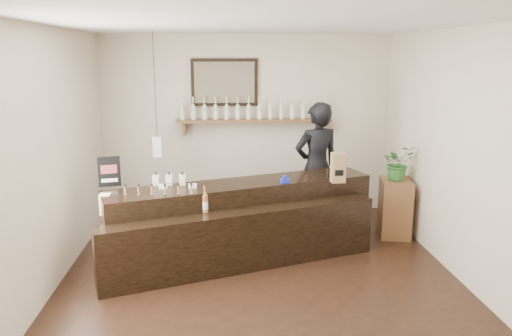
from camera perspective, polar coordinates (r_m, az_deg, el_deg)
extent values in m
plane|color=black|center=(5.87, 0.45, -12.36)|extent=(5.00, 5.00, 0.00)
plane|color=beige|center=(7.88, -1.01, 4.84)|extent=(4.50, 0.00, 4.50)
plane|color=beige|center=(3.03, 4.36, -8.49)|extent=(4.50, 0.00, 4.50)
plane|color=beige|center=(5.70, -22.70, 0.73)|extent=(0.00, 5.00, 5.00)
plane|color=beige|center=(6.03, 22.31, 1.38)|extent=(0.00, 5.00, 5.00)
plane|color=white|center=(5.31, 0.50, 16.10)|extent=(5.00, 5.00, 0.00)
cube|color=brown|center=(7.74, -0.21, 5.45)|extent=(2.40, 0.25, 0.04)
cube|color=brown|center=(7.79, -8.20, 4.47)|extent=(0.04, 0.20, 0.20)
cube|color=brown|center=(7.94, 7.60, 4.64)|extent=(0.04, 0.20, 0.20)
cube|color=black|center=(7.77, -3.63, 9.75)|extent=(1.02, 0.04, 0.72)
cube|color=#433A2B|center=(7.75, -3.63, 9.74)|extent=(0.92, 0.01, 0.62)
cube|color=white|center=(7.05, -11.20, 2.42)|extent=(0.12, 0.12, 0.28)
cylinder|color=black|center=(6.95, -11.50, 9.28)|extent=(0.01, 0.01, 1.41)
cylinder|color=beige|center=(7.73, -8.42, 6.21)|extent=(0.07, 0.07, 0.20)
cone|color=beige|center=(7.72, -8.45, 7.15)|extent=(0.07, 0.07, 0.05)
cylinder|color=beige|center=(7.71, -8.47, 7.59)|extent=(0.02, 0.02, 0.07)
cylinder|color=gold|center=(7.71, -8.48, 7.94)|extent=(0.03, 0.03, 0.02)
cylinder|color=white|center=(7.73, -8.42, 6.06)|extent=(0.07, 0.07, 0.09)
cylinder|color=beige|center=(7.72, -7.16, 6.24)|extent=(0.07, 0.07, 0.20)
cone|color=beige|center=(7.71, -7.19, 7.18)|extent=(0.07, 0.07, 0.05)
cylinder|color=beige|center=(7.70, -7.20, 7.62)|extent=(0.02, 0.02, 0.07)
cylinder|color=gold|center=(7.70, -7.21, 7.97)|extent=(0.03, 0.03, 0.02)
cylinder|color=white|center=(7.72, -7.16, 6.09)|extent=(0.07, 0.07, 0.09)
cylinder|color=beige|center=(7.71, -5.90, 6.27)|extent=(0.07, 0.07, 0.20)
cone|color=beige|center=(7.70, -5.92, 7.20)|extent=(0.07, 0.07, 0.05)
cylinder|color=beige|center=(7.69, -5.93, 7.65)|extent=(0.02, 0.02, 0.07)
cylinder|color=gold|center=(7.69, -5.94, 8.00)|extent=(0.03, 0.03, 0.02)
cylinder|color=white|center=(7.71, -5.90, 6.12)|extent=(0.07, 0.07, 0.09)
cylinder|color=beige|center=(7.71, -4.63, 6.29)|extent=(0.07, 0.07, 0.20)
cone|color=beige|center=(7.70, -4.65, 7.23)|extent=(0.07, 0.07, 0.05)
cylinder|color=beige|center=(7.69, -4.66, 7.67)|extent=(0.02, 0.02, 0.07)
cylinder|color=gold|center=(7.69, -4.67, 8.02)|extent=(0.03, 0.03, 0.02)
cylinder|color=white|center=(7.71, -4.63, 6.14)|extent=(0.07, 0.07, 0.09)
cylinder|color=beige|center=(7.71, -3.37, 6.31)|extent=(0.07, 0.07, 0.20)
cone|color=beige|center=(7.70, -3.38, 7.25)|extent=(0.07, 0.07, 0.05)
cylinder|color=beige|center=(7.69, -3.39, 7.69)|extent=(0.02, 0.02, 0.07)
cylinder|color=gold|center=(7.69, -3.39, 8.04)|extent=(0.03, 0.03, 0.02)
cylinder|color=white|center=(7.71, -3.37, 6.16)|extent=(0.07, 0.07, 0.09)
cylinder|color=beige|center=(7.71, -2.11, 6.33)|extent=(0.07, 0.07, 0.20)
cone|color=beige|center=(7.70, -2.11, 7.26)|extent=(0.07, 0.07, 0.05)
cylinder|color=beige|center=(7.69, -2.12, 7.71)|extent=(0.02, 0.02, 0.07)
cylinder|color=gold|center=(7.69, -2.12, 8.06)|extent=(0.03, 0.03, 0.02)
cylinder|color=white|center=(7.72, -2.10, 6.18)|extent=(0.07, 0.07, 0.09)
cylinder|color=beige|center=(7.72, -0.84, 6.34)|extent=(0.07, 0.07, 0.20)
cone|color=beige|center=(7.71, -0.85, 7.28)|extent=(0.07, 0.07, 0.05)
cylinder|color=beige|center=(7.70, -0.85, 7.72)|extent=(0.02, 0.02, 0.07)
cylinder|color=gold|center=(7.70, -0.85, 8.07)|extent=(0.03, 0.03, 0.02)
cylinder|color=white|center=(7.72, -0.84, 6.19)|extent=(0.07, 0.07, 0.09)
cylinder|color=beige|center=(7.73, 0.42, 6.35)|extent=(0.07, 0.07, 0.20)
cone|color=beige|center=(7.72, 0.42, 7.29)|extent=(0.07, 0.07, 0.05)
cylinder|color=beige|center=(7.71, 0.42, 7.73)|extent=(0.02, 0.02, 0.07)
cylinder|color=gold|center=(7.71, 0.42, 8.08)|extent=(0.03, 0.03, 0.02)
cylinder|color=white|center=(7.74, 0.42, 6.20)|extent=(0.07, 0.07, 0.09)
cylinder|color=beige|center=(7.75, 1.67, 6.36)|extent=(0.07, 0.07, 0.20)
cone|color=beige|center=(7.74, 1.68, 7.29)|extent=(0.07, 0.07, 0.05)
cylinder|color=beige|center=(7.73, 1.68, 7.74)|extent=(0.02, 0.02, 0.07)
cylinder|color=gold|center=(7.73, 1.68, 8.08)|extent=(0.03, 0.03, 0.02)
cylinder|color=white|center=(7.75, 1.67, 6.21)|extent=(0.07, 0.07, 0.09)
cylinder|color=beige|center=(7.77, 2.92, 6.36)|extent=(0.07, 0.07, 0.20)
cone|color=beige|center=(7.75, 2.93, 7.30)|extent=(0.07, 0.07, 0.05)
cylinder|color=beige|center=(7.75, 2.94, 7.74)|extent=(0.02, 0.02, 0.07)
cylinder|color=gold|center=(7.74, 2.94, 8.08)|extent=(0.03, 0.03, 0.02)
cylinder|color=white|center=(7.77, 2.92, 6.21)|extent=(0.07, 0.07, 0.09)
cylinder|color=beige|center=(7.79, 4.16, 6.37)|extent=(0.07, 0.07, 0.20)
cone|color=beige|center=(7.78, 4.18, 7.30)|extent=(0.07, 0.07, 0.05)
cylinder|color=beige|center=(7.77, 4.19, 7.74)|extent=(0.02, 0.02, 0.07)
cylinder|color=gold|center=(7.77, 4.19, 8.08)|extent=(0.03, 0.03, 0.02)
cylinder|color=white|center=(7.79, 4.16, 6.22)|extent=(0.07, 0.07, 0.09)
cylinder|color=beige|center=(7.82, 5.40, 6.36)|extent=(0.07, 0.07, 0.20)
cone|color=beige|center=(7.80, 5.42, 7.29)|extent=(0.07, 0.07, 0.05)
cylinder|color=beige|center=(7.80, 5.43, 7.73)|extent=(0.02, 0.02, 0.07)
cylinder|color=gold|center=(7.79, 5.44, 8.07)|extent=(0.03, 0.03, 0.02)
cylinder|color=white|center=(7.82, 5.40, 6.22)|extent=(0.07, 0.07, 0.09)
cylinder|color=beige|center=(7.85, 6.63, 6.36)|extent=(0.07, 0.07, 0.20)
cone|color=beige|center=(7.83, 6.65, 7.28)|extent=(0.07, 0.07, 0.05)
cylinder|color=beige|center=(7.83, 6.66, 7.72)|extent=(0.02, 0.02, 0.07)
cylinder|color=gold|center=(7.82, 6.67, 8.06)|extent=(0.03, 0.03, 0.02)
cylinder|color=white|center=(7.85, 6.62, 6.21)|extent=(0.07, 0.07, 0.09)
cylinder|color=beige|center=(7.88, 7.84, 6.35)|extent=(0.07, 0.07, 0.20)
cone|color=beige|center=(7.87, 7.87, 7.27)|extent=(0.07, 0.07, 0.05)
cylinder|color=beige|center=(7.86, 7.88, 7.71)|extent=(0.02, 0.02, 0.07)
cylinder|color=gold|center=(7.86, 7.90, 8.05)|extent=(0.03, 0.03, 0.02)
cylinder|color=white|center=(7.88, 7.84, 6.21)|extent=(0.07, 0.07, 0.09)
cube|color=black|center=(6.33, -1.60, -5.82)|extent=(3.40, 1.65, 0.95)
cube|color=black|center=(5.95, -1.39, -8.25)|extent=(3.30, 1.36, 0.72)
cube|color=white|center=(6.01, -10.59, -2.09)|extent=(0.10, 0.04, 0.05)
cube|color=white|center=(5.98, -7.27, -2.04)|extent=(0.10, 0.04, 0.05)
cube|color=#FFEE9B|center=(5.95, -16.78, -4.54)|extent=(0.12, 0.12, 0.12)
cube|color=#FFEE9B|center=(5.92, -16.85, -3.43)|extent=(0.12, 0.12, 0.12)
cube|color=beige|center=(6.17, -11.35, -1.36)|extent=(0.08, 0.08, 0.13)
cube|color=#FEC6CC|center=(6.13, -11.40, -1.46)|extent=(0.07, 0.00, 0.06)
cylinder|color=black|center=(6.15, -11.38, -0.64)|extent=(0.02, 0.02, 0.03)
cube|color=beige|center=(6.15, -9.88, -1.33)|extent=(0.08, 0.08, 0.13)
cube|color=#FEC6CC|center=(6.11, -9.92, -1.44)|extent=(0.07, 0.00, 0.06)
cylinder|color=black|center=(6.14, -9.91, -0.61)|extent=(0.02, 0.02, 0.03)
cube|color=beige|center=(6.14, -8.40, -1.31)|extent=(0.08, 0.08, 0.13)
cube|color=#FEC6CC|center=(6.10, -8.43, -1.42)|extent=(0.07, 0.00, 0.06)
cylinder|color=black|center=(6.12, -8.43, -0.59)|extent=(0.02, 0.02, 0.03)
cylinder|color=#9A6034|center=(5.89, -14.63, -4.15)|extent=(0.07, 0.07, 0.20)
cone|color=#9A6034|center=(5.86, -14.70, -2.96)|extent=(0.07, 0.07, 0.05)
cylinder|color=#9A6034|center=(5.84, -14.73, -2.39)|extent=(0.02, 0.02, 0.07)
cylinder|color=black|center=(5.83, -14.76, -1.95)|extent=(0.03, 0.03, 0.02)
cylinder|color=white|center=(5.90, -14.61, -4.34)|extent=(0.07, 0.07, 0.09)
cylinder|color=#9A6034|center=(5.87, -13.19, -4.14)|extent=(0.07, 0.07, 0.20)
cone|color=#9A6034|center=(5.83, -13.25, -2.95)|extent=(0.07, 0.07, 0.05)
cylinder|color=#9A6034|center=(5.81, -13.28, -2.38)|extent=(0.02, 0.02, 0.07)
cylinder|color=black|center=(5.80, -13.31, -1.93)|extent=(0.03, 0.03, 0.02)
cylinder|color=white|center=(5.87, -13.18, -4.33)|extent=(0.07, 0.07, 0.09)
cylinder|color=#9A6034|center=(5.84, -11.74, -4.14)|extent=(0.07, 0.07, 0.20)
cone|color=#9A6034|center=(5.81, -11.80, -2.94)|extent=(0.07, 0.07, 0.05)
cylinder|color=#9A6034|center=(5.79, -11.82, -2.37)|extent=(0.02, 0.02, 0.07)
cylinder|color=black|center=(5.78, -11.84, -1.92)|extent=(0.03, 0.03, 0.02)
cylinder|color=white|center=(5.85, -11.73, -4.33)|extent=(0.07, 0.07, 0.09)
cylinder|color=#9A6034|center=(5.83, -10.28, -4.12)|extent=(0.07, 0.07, 0.20)
cone|color=#9A6034|center=(5.79, -10.33, -2.92)|extent=(0.07, 0.07, 0.05)
cylinder|color=#9A6034|center=(5.77, -10.35, -2.35)|extent=(0.02, 0.02, 0.07)
cylinder|color=black|center=(5.76, -10.37, -1.90)|extent=(0.03, 0.03, 0.02)
cylinder|color=white|center=(5.83, -10.27, -4.32)|extent=(0.07, 0.07, 0.09)
cylinder|color=#9A6034|center=(5.81, -8.81, -4.11)|extent=(0.07, 0.07, 0.20)
cone|color=#9A6034|center=(5.78, -8.85, -2.91)|extent=(0.07, 0.07, 0.05)
cylinder|color=#9A6034|center=(5.76, -8.87, -2.33)|extent=(0.02, 0.02, 0.07)
cylinder|color=black|center=(5.75, -8.89, -1.88)|extent=(0.03, 0.03, 0.02)
cylinder|color=white|center=(5.82, -8.80, -4.30)|extent=(0.07, 0.07, 0.09)
cylinder|color=#9A6034|center=(5.80, -7.34, -4.09)|extent=(0.07, 0.07, 0.20)
cone|color=#9A6034|center=(5.76, -7.37, -2.89)|extent=(0.07, 0.07, 0.05)
cylinder|color=#9A6034|center=(5.75, -7.39, -2.31)|extent=(0.02, 0.02, 0.07)
cylinder|color=black|center=(5.74, -7.40, -1.86)|extent=(0.03, 0.03, 0.02)
cylinder|color=white|center=(5.81, -7.33, -4.29)|extent=(0.07, 0.07, 0.09)
cylinder|color=#9A6034|center=(5.79, -5.86, -4.08)|extent=(0.07, 0.07, 0.20)
cone|color=#9A6034|center=(5.76, -5.89, -2.87)|extent=(0.07, 0.07, 0.05)
cylinder|color=#9A6034|center=(5.74, -5.90, -2.29)|extent=(0.02, 0.02, 0.07)
cylinder|color=black|center=(5.73, -5.91, -1.84)|extent=(0.03, 0.03, 0.02)
cylinder|color=white|center=(5.80, -5.85, -4.27)|extent=(0.07, 0.07, 0.09)
cube|color=black|center=(6.22, -16.43, -0.40)|extent=(0.26, 0.08, 0.37)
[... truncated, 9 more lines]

